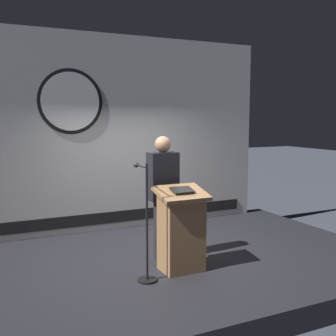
{
  "coord_description": "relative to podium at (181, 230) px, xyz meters",
  "views": [
    {
      "loc": [
        -2.4,
        -5.14,
        2.3
      ],
      "look_at": [
        0.01,
        -0.09,
        1.6
      ],
      "focal_mm": 44.38,
      "sensor_mm": 36.0,
      "label": 1
    }
  ],
  "objects": [
    {
      "name": "stage_platform",
      "position": [
        -0.01,
        0.49,
        -0.69
      ],
      "size": [
        6.4,
        4.0,
        0.3
      ],
      "primitive_type": "cube",
      "color": "black",
      "rests_on": "ground"
    },
    {
      "name": "ground_plane",
      "position": [
        -0.01,
        0.49,
        -0.84
      ],
      "size": [
        40.0,
        40.0,
        0.0
      ],
      "primitive_type": "plane",
      "color": "#383D47"
    },
    {
      "name": "podium",
      "position": [
        0.0,
        0.0,
        0.0
      ],
      "size": [
        0.64,
        0.5,
        1.1
      ],
      "color": "olive",
      "rests_on": "stage_platform"
    },
    {
      "name": "speaker_person",
      "position": [
        -0.04,
        0.48,
        0.35
      ],
      "size": [
        0.4,
        0.26,
        1.73
      ],
      "color": "black",
      "rests_on": "stage_platform"
    },
    {
      "name": "microphone_stand",
      "position": [
        -0.54,
        -0.1,
        -0.03
      ],
      "size": [
        0.24,
        0.49,
        1.45
      ],
      "color": "black",
      "rests_on": "stage_platform"
    },
    {
      "name": "banner_display",
      "position": [
        -0.03,
        2.34,
        1.16
      ],
      "size": [
        5.49,
        0.12,
        3.4
      ],
      "color": "silver",
      "rests_on": "stage_platform"
    }
  ]
}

